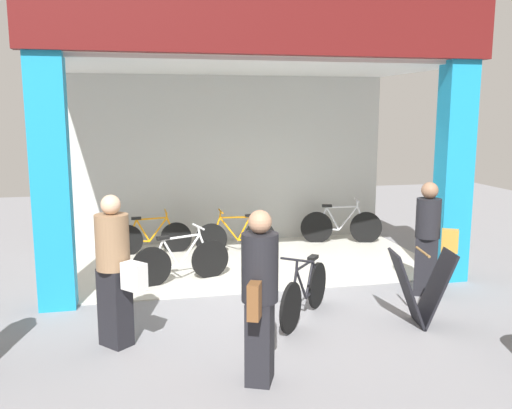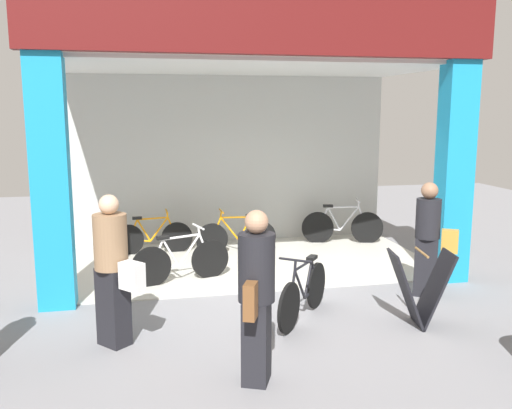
# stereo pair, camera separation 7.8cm
# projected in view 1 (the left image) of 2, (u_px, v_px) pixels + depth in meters

# --- Properties ---
(ground_plane) EXTENTS (20.44, 20.44, 0.00)m
(ground_plane) POSITION_uv_depth(u_px,v_px,m) (268.00, 292.00, 7.98)
(ground_plane) COLOR gray
(ground_plane) RESTS_ON ground
(shop_facade) EXTENTS (6.42, 3.57, 4.14)m
(shop_facade) POSITION_uv_depth(u_px,v_px,m) (245.00, 133.00, 9.23)
(shop_facade) COLOR beige
(shop_facade) RESTS_ON ground
(bicycle_inside_0) EXTENTS (1.57, 0.48, 0.88)m
(bicycle_inside_0) POSITION_uv_depth(u_px,v_px,m) (341.00, 226.00, 10.84)
(bicycle_inside_0) COLOR black
(bicycle_inside_0) RESTS_ON ground
(bicycle_inside_1) EXTENTS (1.45, 0.40, 0.80)m
(bicycle_inside_1) POSITION_uv_depth(u_px,v_px,m) (152.00, 237.00, 10.01)
(bicycle_inside_1) COLOR black
(bicycle_inside_1) RESTS_ON ground
(bicycle_inside_2) EXTENTS (1.48, 0.41, 0.82)m
(bicycle_inside_2) POSITION_uv_depth(u_px,v_px,m) (236.00, 236.00, 10.07)
(bicycle_inside_2) COLOR black
(bicycle_inside_2) RESTS_ON ground
(bicycle_inside_3) EXTENTS (1.51, 0.52, 0.86)m
(bicycle_inside_3) POSITION_uv_depth(u_px,v_px,m) (181.00, 261.00, 8.36)
(bicycle_inside_3) COLOR black
(bicycle_inside_3) RESTS_ON ground
(bicycle_parked_0) EXTENTS (0.98, 1.25, 0.85)m
(bicycle_parked_0) POSITION_uv_depth(u_px,v_px,m) (305.00, 293.00, 6.90)
(bicycle_parked_0) COLOR black
(bicycle_parked_0) RESTS_ON ground
(sandwich_board_sign) EXTENTS (0.80, 0.57, 0.94)m
(sandwich_board_sign) POSITION_uv_depth(u_px,v_px,m) (421.00, 288.00, 6.70)
(sandwich_board_sign) COLOR black
(sandwich_board_sign) RESTS_ON ground
(pedestrian_0) EXTENTS (0.46, 0.59, 1.69)m
(pedestrian_0) POSITION_uv_depth(u_px,v_px,m) (260.00, 295.00, 5.20)
(pedestrian_0) COLOR black
(pedestrian_0) RESTS_ON ground
(pedestrian_2) EXTENTS (0.62, 0.51, 1.62)m
(pedestrian_2) POSITION_uv_depth(u_px,v_px,m) (429.00, 238.00, 7.73)
(pedestrian_2) COLOR black
(pedestrian_2) RESTS_ON ground
(pedestrian_3) EXTENTS (0.62, 0.66, 1.70)m
(pedestrian_3) POSITION_uv_depth(u_px,v_px,m) (115.00, 269.00, 6.03)
(pedestrian_3) COLOR black
(pedestrian_3) RESTS_ON ground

